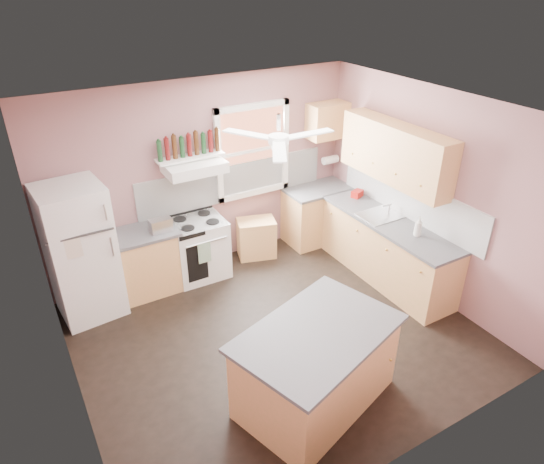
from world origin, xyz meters
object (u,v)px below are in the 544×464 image
refrigerator (81,252)px  cart (256,239)px  toaster (161,225)px  stove (199,248)px  island (316,368)px

refrigerator → cart: size_ratio=3.14×
toaster → stove: toaster is taller
toaster → refrigerator: bearing=176.1°
refrigerator → stove: size_ratio=2.03×
cart → island: size_ratio=0.37×
toaster → stove: size_ratio=0.33×
stove → island: same height
refrigerator → stove: bearing=-1.9°
island → stove: bearing=74.7°
toaster → cart: (1.48, 0.15, -0.71)m
stove → refrigerator: bearing=-175.8°
stove → island: 2.75m
toaster → cart: size_ratio=0.50×
toaster → stove: 0.78m
stove → cart: size_ratio=1.55×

